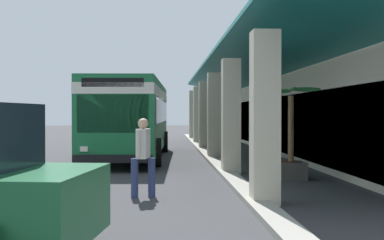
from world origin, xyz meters
TOP-DOWN VIEW (x-y plane):
  - ground at (0.00, 8.00)m, footprint 120.00×120.00m
  - curb_strip at (-2.03, 2.97)m, footprint 38.13×0.50m
  - transit_bus at (0.04, -0.31)m, footprint 11.30×3.11m
  - pedestrian at (10.26, 0.62)m, footprint 0.67×0.53m
  - potted_palm at (7.39, 4.63)m, footprint 1.70×1.93m

SIDE VIEW (x-z plane):
  - ground at x=0.00m, z-range 0.00..0.00m
  - curb_strip at x=-2.03m, z-range 0.00..0.12m
  - potted_palm at x=7.39m, z-range -0.60..2.02m
  - pedestrian at x=10.26m, z-range 0.12..1.86m
  - transit_bus at x=0.04m, z-range 0.18..3.52m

